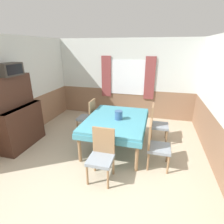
% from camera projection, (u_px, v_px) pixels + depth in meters
% --- Properties ---
extents(ground_plane, '(16.00, 16.00, 0.00)m').
position_uv_depth(ground_plane, '(79.00, 199.00, 2.85)').
color(ground_plane, tan).
extents(wall_back, '(4.99, 0.09, 2.60)m').
position_uv_depth(wall_back, '(125.00, 79.00, 5.90)').
color(wall_back, silver).
rests_on(wall_back, ground_plane).
extents(wall_left, '(0.05, 4.24, 2.60)m').
position_uv_depth(wall_left, '(27.00, 88.00, 4.69)').
color(wall_left, silver).
rests_on(wall_left, ground_plane).
extents(wall_right, '(0.05, 4.24, 2.60)m').
position_uv_depth(wall_right, '(218.00, 100.00, 3.59)').
color(wall_right, silver).
rests_on(wall_right, ground_plane).
extents(dining_table, '(1.40, 1.79, 0.75)m').
position_uv_depth(dining_table, '(116.00, 122.00, 4.15)').
color(dining_table, teal).
rests_on(dining_table, ground_plane).
extents(chair_right_far, '(0.44, 0.44, 0.97)m').
position_uv_depth(chair_right_far, '(157.00, 122.00, 4.47)').
color(chair_right_far, '#93704C').
rests_on(chair_right_far, ground_plane).
extents(chair_right_near, '(0.44, 0.44, 0.97)m').
position_uv_depth(chair_right_near, '(156.00, 144.00, 3.48)').
color(chair_right_near, '#93704C').
rests_on(chair_right_near, ground_plane).
extents(chair_left_far, '(0.44, 0.44, 0.97)m').
position_uv_depth(chair_left_far, '(88.00, 116.00, 4.91)').
color(chair_left_far, '#93704C').
rests_on(chair_left_far, ground_plane).
extents(chair_head_near, '(0.44, 0.44, 0.97)m').
position_uv_depth(chair_head_near, '(102.00, 153.00, 3.17)').
color(chair_head_near, '#93704C').
rests_on(chair_head_near, ground_plane).
extents(sideboard, '(0.46, 1.18, 1.74)m').
position_uv_depth(sideboard, '(18.00, 118.00, 4.17)').
color(sideboard, '#3D2319').
rests_on(sideboard, ground_plane).
extents(tv, '(0.29, 0.53, 0.28)m').
position_uv_depth(tv, '(10.00, 69.00, 3.74)').
color(tv, '#2D2823').
rests_on(tv, sideboard).
extents(vase, '(0.18, 0.18, 0.21)m').
position_uv_depth(vase, '(119.00, 115.00, 4.03)').
color(vase, '#335684').
rests_on(vase, dining_table).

